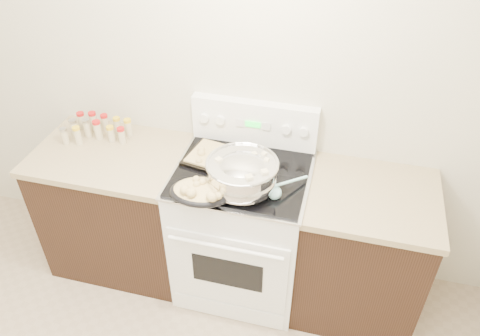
% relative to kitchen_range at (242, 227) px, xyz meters
% --- Properties ---
extents(counter_left, '(0.93, 0.67, 0.92)m').
position_rel_kitchen_range_xyz_m(counter_left, '(-0.83, 0.01, -0.03)').
color(counter_left, black).
rests_on(counter_left, ground).
extents(counter_right, '(0.73, 0.67, 0.92)m').
position_rel_kitchen_range_xyz_m(counter_right, '(0.73, 0.01, -0.03)').
color(counter_right, black).
rests_on(counter_right, ground).
extents(kitchen_range, '(0.78, 0.73, 1.22)m').
position_rel_kitchen_range_xyz_m(kitchen_range, '(0.00, 0.00, 0.00)').
color(kitchen_range, white).
rests_on(kitchen_range, ground).
extents(mixing_bowl, '(0.48, 0.48, 0.23)m').
position_rel_kitchen_range_xyz_m(mixing_bowl, '(0.04, -0.15, 0.54)').
color(mixing_bowl, silver).
rests_on(mixing_bowl, kitchen_range).
extents(roasting_pan, '(0.36, 0.27, 0.12)m').
position_rel_kitchen_range_xyz_m(roasting_pan, '(-0.15, -0.29, 0.50)').
color(roasting_pan, black).
rests_on(roasting_pan, kitchen_range).
extents(baking_sheet, '(0.45, 0.35, 0.06)m').
position_rel_kitchen_range_xyz_m(baking_sheet, '(-0.14, 0.06, 0.47)').
color(baking_sheet, black).
rests_on(baking_sheet, kitchen_range).
extents(wooden_spoon, '(0.18, 0.22, 0.04)m').
position_rel_kitchen_range_xyz_m(wooden_spoon, '(0.03, -0.10, 0.46)').
color(wooden_spoon, '#9C7C47').
rests_on(wooden_spoon, kitchen_range).
extents(blue_ladle, '(0.19, 0.22, 0.10)m').
position_rel_kitchen_range_xyz_m(blue_ladle, '(0.23, -0.17, 0.49)').
color(blue_ladle, '#97DCE2').
rests_on(blue_ladle, kitchen_range).
extents(spice_jars, '(0.39, 0.24, 0.13)m').
position_rel_kitchen_range_xyz_m(spice_jars, '(-0.98, 0.14, 0.49)').
color(spice_jars, '#BFB28C').
rests_on(spice_jars, counter_left).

